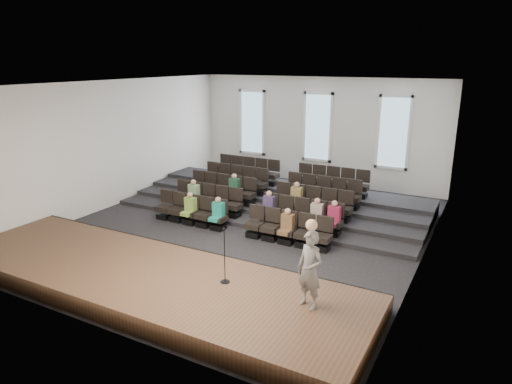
% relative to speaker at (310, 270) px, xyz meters
% --- Properties ---
extents(ground, '(14.00, 14.00, 0.00)m').
position_rel_speaker_xyz_m(ground, '(-4.34, 4.74, -1.38)').
color(ground, black).
rests_on(ground, ground).
extents(ceiling, '(12.00, 14.00, 0.02)m').
position_rel_speaker_xyz_m(ceiling, '(-4.34, 4.74, 3.63)').
color(ceiling, white).
rests_on(ceiling, ground).
extents(wall_back, '(12.00, 0.04, 5.00)m').
position_rel_speaker_xyz_m(wall_back, '(-4.34, 11.76, 1.12)').
color(wall_back, silver).
rests_on(wall_back, ground).
extents(wall_front, '(12.00, 0.04, 5.00)m').
position_rel_speaker_xyz_m(wall_front, '(-4.34, -2.28, 1.12)').
color(wall_front, silver).
rests_on(wall_front, ground).
extents(wall_left, '(0.04, 14.00, 5.00)m').
position_rel_speaker_xyz_m(wall_left, '(-10.36, 4.74, 1.12)').
color(wall_left, silver).
rests_on(wall_left, ground).
extents(wall_right, '(0.04, 14.00, 5.00)m').
position_rel_speaker_xyz_m(wall_right, '(1.68, 4.74, 1.12)').
color(wall_right, silver).
rests_on(wall_right, ground).
extents(stage, '(11.80, 3.60, 0.50)m').
position_rel_speaker_xyz_m(stage, '(-4.34, -0.36, -1.13)').
color(stage, '#4C3120').
rests_on(stage, ground).
extents(stage_lip, '(11.80, 0.06, 0.52)m').
position_rel_speaker_xyz_m(stage_lip, '(-4.34, 1.41, -1.13)').
color(stage_lip, black).
rests_on(stage_lip, ground).
extents(risers, '(11.80, 4.80, 0.60)m').
position_rel_speaker_xyz_m(risers, '(-4.34, 7.91, -1.19)').
color(risers, black).
rests_on(risers, ground).
extents(seating_rows, '(6.80, 4.70, 1.67)m').
position_rel_speaker_xyz_m(seating_rows, '(-4.34, 6.28, -0.70)').
color(seating_rows, black).
rests_on(seating_rows, ground).
extents(windows, '(8.44, 0.10, 3.24)m').
position_rel_speaker_xyz_m(windows, '(-4.34, 11.69, 1.32)').
color(windows, white).
rests_on(windows, wall_back).
extents(audience, '(6.05, 2.64, 1.10)m').
position_rel_speaker_xyz_m(audience, '(-4.00, 5.08, -0.57)').
color(audience, '#7EA441').
rests_on(audience, seating_rows).
extents(speaker, '(0.75, 0.61, 1.77)m').
position_rel_speaker_xyz_m(speaker, '(0.00, 0.00, 0.00)').
color(speaker, '#615E5C').
rests_on(speaker, stage).
extents(mic_stand, '(0.24, 0.24, 1.42)m').
position_rel_speaker_xyz_m(mic_stand, '(-2.24, 0.09, -0.46)').
color(mic_stand, black).
rests_on(mic_stand, stage).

